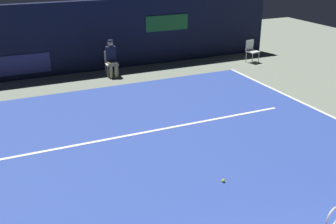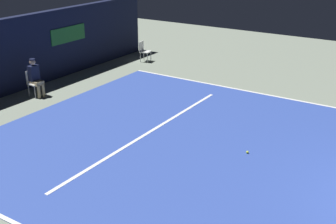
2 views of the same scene
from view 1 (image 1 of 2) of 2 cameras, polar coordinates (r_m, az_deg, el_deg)
ground_plane at (r=8.84m, az=3.38°, el=-7.92°), size 30.05×30.05×0.00m
court_surface at (r=8.84m, az=3.38°, el=-7.88°), size 9.81×12.05×0.01m
line_service at (r=10.53m, az=-1.93°, el=-2.60°), size 7.65×0.10×0.01m
back_wall at (r=15.70m, az=-10.75°, el=10.30°), size 15.23×0.33×2.60m
line_judge_on_chair at (r=14.94m, az=-7.88°, el=7.47°), size 0.47×0.55×1.32m
courtside_chair_near at (r=17.11m, az=11.55°, el=8.48°), size 0.51×0.49×0.88m
tennis_ball at (r=8.41m, az=7.71°, el=-9.46°), size 0.07×0.07×0.07m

